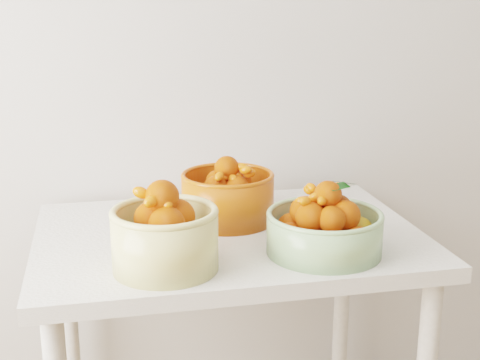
# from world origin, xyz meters

# --- Properties ---
(table) EXTENTS (1.00, 0.70, 0.75)m
(table) POSITION_xyz_m (-0.22, 1.60, 0.65)
(table) COLOR silver
(table) RESTS_ON ground
(bowl_cream) EXTENTS (0.27, 0.27, 0.21)m
(bowl_cream) POSITION_xyz_m (-0.41, 1.39, 0.83)
(bowl_cream) COLOR #D8C87D
(bowl_cream) RESTS_ON table
(bowl_green) EXTENTS (0.37, 0.37, 0.18)m
(bowl_green) POSITION_xyz_m (-0.02, 1.41, 0.81)
(bowl_green) COLOR #91B77F
(bowl_green) RESTS_ON table
(bowl_orange) EXTENTS (0.33, 0.33, 0.18)m
(bowl_orange) POSITION_xyz_m (-0.21, 1.69, 0.82)
(bowl_orange) COLOR #C4440F
(bowl_orange) RESTS_ON table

